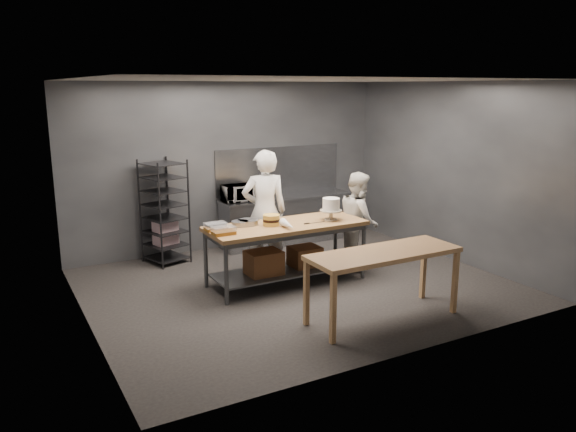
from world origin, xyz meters
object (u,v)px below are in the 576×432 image
at_px(speed_rack, 165,213).
at_px(chef_behind, 264,212).
at_px(frosted_cake_stand, 331,206).
at_px(near_counter, 384,258).
at_px(chef_right, 359,220).
at_px(microwave, 238,193).
at_px(layer_cake, 271,220).
at_px(work_table, 284,247).

bearing_deg(speed_rack, chef_behind, -45.17).
distance_m(speed_rack, frosted_cake_stand, 2.85).
bearing_deg(near_counter, chef_behind, 100.85).
bearing_deg(frosted_cake_stand, speed_rack, 134.74).
bearing_deg(chef_behind, frosted_cake_stand, 149.65).
relative_size(chef_right, microwave, 2.91).
distance_m(microwave, layer_cake, 1.98).
height_order(chef_behind, microwave, chef_behind).
distance_m(work_table, frosted_cake_stand, 0.94).
bearing_deg(near_counter, chef_right, 62.64).
bearing_deg(speed_rack, frosted_cake_stand, -45.26).
bearing_deg(chef_behind, speed_rack, -30.12).
distance_m(chef_right, frosted_cake_stand, 0.82).
bearing_deg(chef_right, frosted_cake_stand, 133.30).
height_order(chef_right, microwave, chef_right).
xyz_separation_m(work_table, layer_cake, (-0.20, 0.03, 0.43)).
bearing_deg(chef_right, work_table, 119.38).
height_order(speed_rack, microwave, speed_rack).
relative_size(chef_behind, layer_cake, 7.90).
bearing_deg(frosted_cake_stand, chef_behind, 134.60).
height_order(work_table, chef_right, chef_right).
height_order(work_table, layer_cake, layer_cake).
relative_size(chef_behind, chef_right, 1.24).
height_order(near_counter, frosted_cake_stand, frosted_cake_stand).
bearing_deg(microwave, chef_right, -54.48).
xyz_separation_m(speed_rack, microwave, (1.37, 0.08, 0.19)).
distance_m(work_table, speed_rack, 2.29).
xyz_separation_m(work_table, chef_right, (1.45, 0.13, 0.22)).
distance_m(near_counter, microwave, 3.78).
xyz_separation_m(chef_right, layer_cake, (-1.65, -0.10, 0.21)).
xyz_separation_m(near_counter, speed_rack, (-1.71, 3.68, 0.04)).
bearing_deg(chef_right, chef_behind, 94.44).
relative_size(microwave, frosted_cake_stand, 1.59).
height_order(near_counter, chef_right, chef_right).
xyz_separation_m(near_counter, chef_right, (0.99, 1.90, -0.02)).
bearing_deg(near_counter, work_table, 104.54).
height_order(frosted_cake_stand, layer_cake, frosted_cake_stand).
bearing_deg(speed_rack, layer_cake, -60.77).
height_order(chef_behind, chef_right, chef_behind).
height_order(work_table, microwave, microwave).
distance_m(work_table, microwave, 2.04).
bearing_deg(work_table, chef_behind, 90.46).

